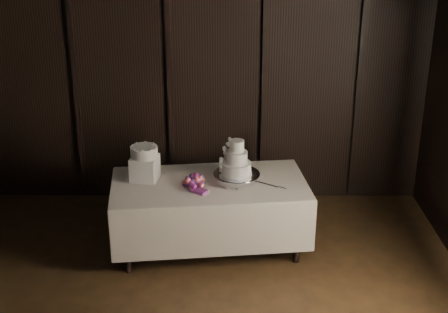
# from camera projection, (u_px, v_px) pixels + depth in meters

# --- Properties ---
(room) EXTENTS (6.08, 7.08, 3.08)m
(room) POSITION_uv_depth(u_px,v_px,m) (124.00, 223.00, 4.02)
(room) COLOR black
(room) RESTS_ON ground
(display_table) EXTENTS (2.10, 1.26, 0.76)m
(display_table) POSITION_uv_depth(u_px,v_px,m) (210.00, 213.00, 6.48)
(display_table) COLOR silver
(display_table) RESTS_ON ground
(cake_stand) EXTENTS (0.53, 0.53, 0.09)m
(cake_stand) POSITION_uv_depth(u_px,v_px,m) (236.00, 178.00, 6.36)
(cake_stand) COLOR silver
(cake_stand) RESTS_ON display_table
(wedding_cake) EXTENTS (0.34, 0.30, 0.36)m
(wedding_cake) POSITION_uv_depth(u_px,v_px,m) (234.00, 161.00, 6.28)
(wedding_cake) COLOR white
(wedding_cake) RESTS_ON cake_stand
(bouquet) EXTENTS (0.45, 0.48, 0.18)m
(bouquet) POSITION_uv_depth(u_px,v_px,m) (194.00, 182.00, 6.23)
(bouquet) COLOR #D05C5E
(bouquet) RESTS_ON display_table
(box_pedestal) EXTENTS (0.30, 0.30, 0.25)m
(box_pedestal) POSITION_uv_depth(u_px,v_px,m) (145.00, 168.00, 6.39)
(box_pedestal) COLOR white
(box_pedestal) RESTS_ON display_table
(small_cake) EXTENTS (0.30, 0.30, 0.11)m
(small_cake) POSITION_uv_depth(u_px,v_px,m) (144.00, 152.00, 6.32)
(small_cake) COLOR white
(small_cake) RESTS_ON box_pedestal
(cake_knife) EXTENTS (0.32, 0.23, 0.01)m
(cake_knife) POSITION_uv_depth(u_px,v_px,m) (266.00, 184.00, 6.31)
(cake_knife) COLOR silver
(cake_knife) RESTS_ON display_table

